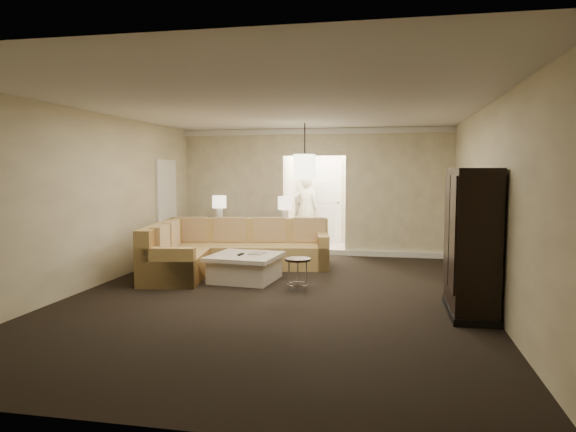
% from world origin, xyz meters
% --- Properties ---
extents(ground, '(8.00, 8.00, 0.00)m').
position_xyz_m(ground, '(0.00, 0.00, 0.00)').
color(ground, black).
rests_on(ground, ground).
extents(wall_back, '(6.00, 0.04, 2.80)m').
position_xyz_m(wall_back, '(0.00, 4.00, 1.40)').
color(wall_back, beige).
rests_on(wall_back, ground).
extents(wall_front, '(6.00, 0.04, 2.80)m').
position_xyz_m(wall_front, '(0.00, -4.00, 1.40)').
color(wall_front, beige).
rests_on(wall_front, ground).
extents(wall_left, '(0.04, 8.00, 2.80)m').
position_xyz_m(wall_left, '(-3.00, 0.00, 1.40)').
color(wall_left, beige).
rests_on(wall_left, ground).
extents(wall_right, '(0.04, 8.00, 2.80)m').
position_xyz_m(wall_right, '(3.00, 0.00, 1.40)').
color(wall_right, beige).
rests_on(wall_right, ground).
extents(ceiling, '(6.00, 8.00, 0.02)m').
position_xyz_m(ceiling, '(0.00, 0.00, 2.80)').
color(ceiling, silver).
rests_on(ceiling, wall_back).
extents(crown_molding, '(6.00, 0.10, 0.12)m').
position_xyz_m(crown_molding, '(0.00, 3.95, 2.73)').
color(crown_molding, white).
rests_on(crown_molding, wall_back).
extents(baseboard, '(6.00, 0.10, 0.12)m').
position_xyz_m(baseboard, '(0.00, 3.95, 0.06)').
color(baseboard, white).
rests_on(baseboard, ground).
extents(side_door, '(0.05, 0.90, 2.10)m').
position_xyz_m(side_door, '(-2.97, 2.80, 1.05)').
color(side_door, white).
rests_on(side_door, ground).
extents(foyer, '(1.44, 2.02, 2.80)m').
position_xyz_m(foyer, '(0.00, 5.34, 1.30)').
color(foyer, silver).
rests_on(foyer, ground).
extents(sectional_sofa, '(3.28, 2.90, 0.95)m').
position_xyz_m(sectional_sofa, '(-1.36, 1.80, 0.38)').
color(sectional_sofa, brown).
rests_on(sectional_sofa, ground).
extents(coffee_table, '(1.22, 1.22, 0.47)m').
position_xyz_m(coffee_table, '(-0.75, 1.00, 0.23)').
color(coffee_table, silver).
rests_on(coffee_table, ground).
extents(console_table, '(1.99, 0.67, 0.75)m').
position_xyz_m(console_table, '(-1.22, 3.20, 0.45)').
color(console_table, black).
rests_on(console_table, ground).
extents(armoire, '(0.56, 1.32, 1.90)m').
position_xyz_m(armoire, '(2.69, -0.40, 0.91)').
color(armoire, black).
rests_on(armoire, ground).
extents(drink_table, '(0.40, 0.40, 0.50)m').
position_xyz_m(drink_table, '(0.26, 0.47, 0.36)').
color(drink_table, black).
rests_on(drink_table, ground).
extents(table_lamp_left, '(0.30, 0.30, 0.58)m').
position_xyz_m(table_lamp_left, '(-1.97, 3.29, 1.14)').
color(table_lamp_left, white).
rests_on(table_lamp_left, console_table).
extents(table_lamp_right, '(0.30, 0.30, 0.58)m').
position_xyz_m(table_lamp_right, '(-0.47, 3.11, 1.14)').
color(table_lamp_right, white).
rests_on(table_lamp_right, console_table).
extents(pendant_light, '(0.38, 0.38, 1.09)m').
position_xyz_m(pendant_light, '(0.00, 2.70, 1.95)').
color(pendant_light, black).
rests_on(pendant_light, ceiling).
extents(person, '(0.83, 0.69, 1.96)m').
position_xyz_m(person, '(-0.45, 5.60, 0.98)').
color(person, beige).
rests_on(person, ground).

